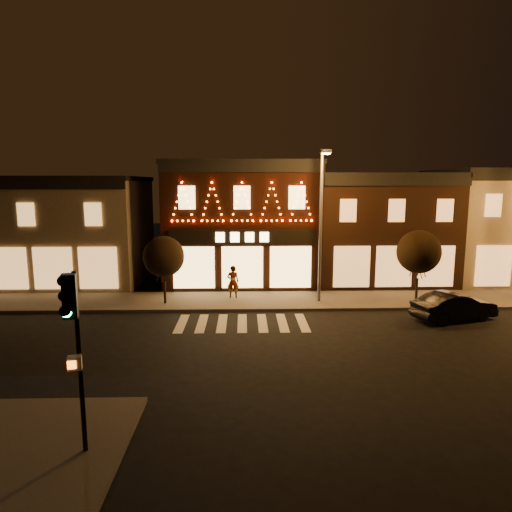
{
  "coord_description": "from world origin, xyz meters",
  "views": [
    {
      "loc": [
        0.09,
        -17.48,
        6.89
      ],
      "look_at": [
        0.68,
        4.0,
        3.38
      ],
      "focal_mm": 31.56,
      "sensor_mm": 36.0,
      "label": 1
    }
  ],
  "objects_px": {
    "traffic_signal_near": "(74,328)",
    "streetlamp_mid": "(321,215)",
    "pedestrian": "(233,282)",
    "dark_sedan": "(454,306)"
  },
  "relations": [
    {
      "from": "streetlamp_mid",
      "to": "pedestrian",
      "type": "xyz_separation_m",
      "value": [
        -4.96,
        1.15,
        -4.01
      ]
    },
    {
      "from": "traffic_signal_near",
      "to": "pedestrian",
      "type": "bearing_deg",
      "value": 63.86
    },
    {
      "from": "traffic_signal_near",
      "to": "dark_sedan",
      "type": "relative_size",
      "value": 1.07
    },
    {
      "from": "pedestrian",
      "to": "traffic_signal_near",
      "type": "bearing_deg",
      "value": 79.46
    },
    {
      "from": "streetlamp_mid",
      "to": "pedestrian",
      "type": "height_order",
      "value": "streetlamp_mid"
    },
    {
      "from": "streetlamp_mid",
      "to": "pedestrian",
      "type": "distance_m",
      "value": 6.48
    },
    {
      "from": "traffic_signal_near",
      "to": "streetlamp_mid",
      "type": "xyz_separation_m",
      "value": [
        8.4,
        14.32,
        1.7
      ]
    },
    {
      "from": "traffic_signal_near",
      "to": "pedestrian",
      "type": "height_order",
      "value": "traffic_signal_near"
    },
    {
      "from": "streetlamp_mid",
      "to": "dark_sedan",
      "type": "height_order",
      "value": "streetlamp_mid"
    },
    {
      "from": "traffic_signal_near",
      "to": "streetlamp_mid",
      "type": "relative_size",
      "value": 0.55
    }
  ]
}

